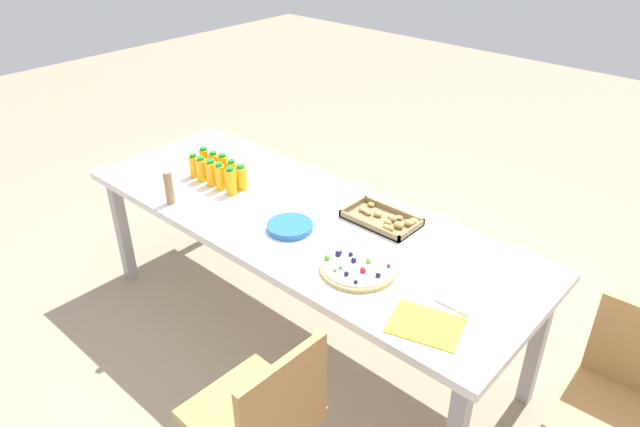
% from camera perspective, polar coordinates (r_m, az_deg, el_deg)
% --- Properties ---
extents(ground_plane, '(12.00, 12.00, 0.00)m').
position_cam_1_polar(ground_plane, '(3.20, -1.80, -11.42)').
color(ground_plane, gray).
extents(party_table, '(2.38, 0.87, 0.72)m').
position_cam_1_polar(party_table, '(2.80, -2.02, -1.20)').
color(party_table, silver).
rests_on(party_table, ground_plane).
extents(chair_end, '(0.41, 0.41, 0.83)m').
position_cam_1_polar(chair_end, '(2.44, 28.05, -15.99)').
color(chair_end, '#B7844C').
rests_on(chair_end, ground_plane).
extents(chair_near_right, '(0.41, 0.41, 0.83)m').
position_cam_1_polar(chair_near_right, '(2.15, -5.71, -19.14)').
color(chair_near_right, '#B7844C').
rests_on(chair_near_right, ground_plane).
extents(juice_bottle_0, '(0.05, 0.05, 0.13)m').
position_cam_1_polar(juice_bottle_0, '(3.19, -12.36, 4.61)').
color(juice_bottle_0, '#FBAF14').
rests_on(juice_bottle_0, party_table).
extents(juice_bottle_1, '(0.06, 0.06, 0.14)m').
position_cam_1_polar(juice_bottle_1, '(3.13, -11.63, 4.30)').
color(juice_bottle_1, '#F9AB14').
rests_on(juice_bottle_1, party_table).
extents(juice_bottle_2, '(0.06, 0.06, 0.14)m').
position_cam_1_polar(juice_bottle_2, '(3.08, -10.67, 3.95)').
color(juice_bottle_2, '#FAAB14').
rests_on(juice_bottle_2, party_table).
extents(juice_bottle_3, '(0.05, 0.05, 0.15)m').
position_cam_1_polar(juice_bottle_3, '(3.02, -9.86, 3.59)').
color(juice_bottle_3, '#FAAF14').
rests_on(juice_bottle_3, party_table).
extents(juice_bottle_4, '(0.06, 0.06, 0.15)m').
position_cam_1_polar(juice_bottle_4, '(2.97, -8.81, 3.17)').
color(juice_bottle_4, '#F9AD14').
rests_on(juice_bottle_4, party_table).
extents(juice_bottle_5, '(0.06, 0.06, 0.14)m').
position_cam_1_polar(juice_bottle_5, '(3.23, -11.36, 5.20)').
color(juice_bottle_5, '#F9AB14').
rests_on(juice_bottle_5, party_table).
extents(juice_bottle_6, '(0.05, 0.05, 0.14)m').
position_cam_1_polar(juice_bottle_6, '(3.18, -10.43, 4.82)').
color(juice_bottle_6, '#F9AE14').
rests_on(juice_bottle_6, party_table).
extents(juice_bottle_7, '(0.06, 0.06, 0.15)m').
position_cam_1_polar(juice_bottle_7, '(3.12, -9.54, 4.52)').
color(juice_bottle_7, '#F9AD14').
rests_on(juice_bottle_7, party_table).
extents(juice_bottle_8, '(0.06, 0.06, 0.14)m').
position_cam_1_polar(juice_bottle_8, '(3.07, -8.68, 4.03)').
color(juice_bottle_8, '#F8AE14').
rests_on(juice_bottle_8, party_table).
extents(juice_bottle_9, '(0.06, 0.06, 0.14)m').
position_cam_1_polar(juice_bottle_9, '(3.01, -7.81, 3.55)').
color(juice_bottle_9, '#F9AB14').
rests_on(juice_bottle_9, party_table).
extents(fruit_pizza, '(0.32, 0.32, 0.05)m').
position_cam_1_polar(fruit_pizza, '(2.39, 3.80, -5.33)').
color(fruit_pizza, tan).
rests_on(fruit_pizza, party_table).
extents(snack_tray, '(0.35, 0.21, 0.04)m').
position_cam_1_polar(snack_tray, '(2.73, 6.38, -0.59)').
color(snack_tray, olive).
rests_on(snack_tray, party_table).
extents(plate_stack, '(0.21, 0.21, 0.03)m').
position_cam_1_polar(plate_stack, '(2.66, -2.99, -1.30)').
color(plate_stack, blue).
rests_on(plate_stack, party_table).
extents(napkin_stack, '(0.15, 0.15, 0.01)m').
position_cam_1_polar(napkin_stack, '(2.30, 13.81, -8.15)').
color(napkin_stack, white).
rests_on(napkin_stack, party_table).
extents(cardboard_tube, '(0.04, 0.04, 0.17)m').
position_cam_1_polar(cardboard_tube, '(2.93, -14.71, 2.49)').
color(cardboard_tube, '#9E7A56').
rests_on(cardboard_tube, party_table).
extents(paper_folder, '(0.31, 0.27, 0.01)m').
position_cam_1_polar(paper_folder, '(2.16, 10.41, -10.78)').
color(paper_folder, yellow).
rests_on(paper_folder, party_table).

